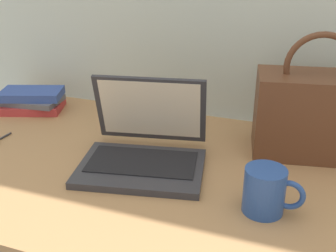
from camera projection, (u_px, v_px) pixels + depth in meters
name	position (u px, v px, depth m)	size (l,w,h in m)	color
desk	(190.00, 178.00, 1.04)	(1.60, 0.76, 0.03)	#A87A4C
laptop	(145.00, 147.00, 1.06)	(0.35, 0.33, 0.21)	#2D2D33
coffee_mug	(266.00, 190.00, 0.87)	(0.13, 0.09, 0.10)	#26478C
handbag	(313.00, 113.00, 1.09)	(0.32, 0.21, 0.33)	#59331E
book_stack	(32.00, 100.00, 1.41)	(0.23, 0.18, 0.07)	#B23333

